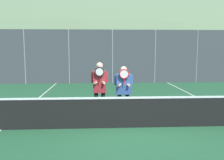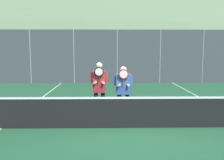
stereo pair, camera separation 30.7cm
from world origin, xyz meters
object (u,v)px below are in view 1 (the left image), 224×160
player_center_left (123,88)px  car_far_left (54,66)px  car_left_of_center (119,66)px  player_leftmost (100,86)px  car_center (183,65)px

player_center_left → car_far_left: size_ratio=0.39×
car_left_of_center → car_far_left: bearing=-179.9°
player_leftmost → car_left_of_center: (1.57, 11.64, -0.16)m
car_far_left → car_left_of_center: 5.09m
player_leftmost → car_center: size_ratio=0.40×
car_center → player_leftmost: bearing=-119.9°
car_center → player_center_left: bearing=-117.0°
car_left_of_center → car_center: (5.20, 0.14, 0.01)m
player_leftmost → car_far_left: player_leftmost is taller
car_far_left → car_center: bearing=0.8°
car_far_left → player_leftmost: bearing=-73.2°
car_far_left → player_center_left: bearing=-69.7°
player_center_left → car_left_of_center: bearing=86.1°
player_leftmost → car_left_of_center: size_ratio=0.41×
car_left_of_center → car_center: size_ratio=0.98×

